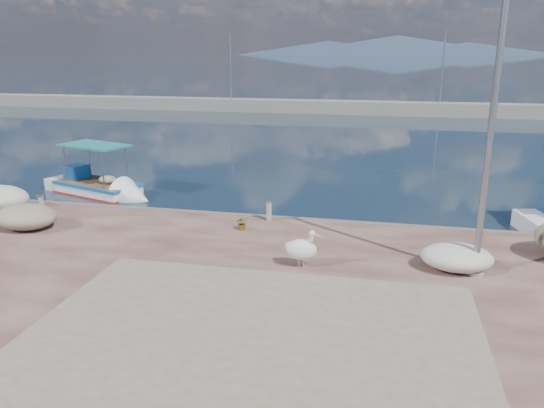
{
  "coord_description": "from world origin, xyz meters",
  "views": [
    {
      "loc": [
        3.34,
        -11.66,
        5.92
      ],
      "look_at": [
        0.0,
        3.8,
        1.3
      ],
      "focal_mm": 35.0,
      "sensor_mm": 36.0,
      "label": 1
    }
  ],
  "objects_px": {
    "lamp_post": "(489,144)",
    "pelican": "(302,249)",
    "bollard_near": "(269,209)",
    "boat_left": "(97,189)"
  },
  "relations": [
    {
      "from": "boat_left",
      "to": "pelican",
      "type": "bearing_deg",
      "value": -17.19
    },
    {
      "from": "lamp_post",
      "to": "bollard_near",
      "type": "distance_m",
      "value": 7.37
    },
    {
      "from": "pelican",
      "to": "bollard_near",
      "type": "bearing_deg",
      "value": 130.6
    },
    {
      "from": "boat_left",
      "to": "bollard_near",
      "type": "relative_size",
      "value": 7.58
    },
    {
      "from": "lamp_post",
      "to": "pelican",
      "type": "bearing_deg",
      "value": -173.72
    },
    {
      "from": "boat_left",
      "to": "lamp_post",
      "type": "xyz_separation_m",
      "value": [
        14.32,
        -6.75,
        3.61
      ]
    },
    {
      "from": "boat_left",
      "to": "bollard_near",
      "type": "height_order",
      "value": "boat_left"
    },
    {
      "from": "lamp_post",
      "to": "bollard_near",
      "type": "xyz_separation_m",
      "value": [
        -5.99,
        3.15,
        -2.91
      ]
    },
    {
      "from": "pelican",
      "to": "lamp_post",
      "type": "relative_size",
      "value": 0.16
    },
    {
      "from": "pelican",
      "to": "bollard_near",
      "type": "distance_m",
      "value": 4.0
    }
  ]
}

